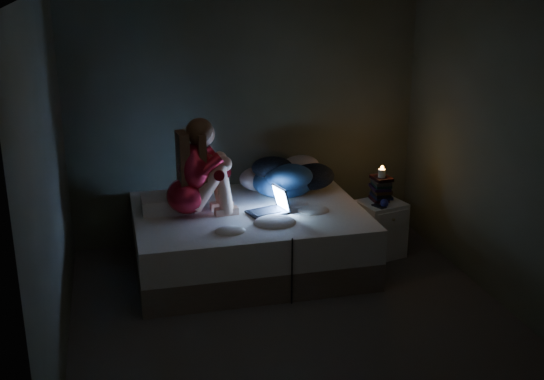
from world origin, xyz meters
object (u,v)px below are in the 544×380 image
object	(u,v)px
candle	(382,175)
phone	(376,206)
nightstand	(380,229)
woman	(186,168)
laptop	(267,200)
bed	(249,239)

from	to	relation	value
candle	phone	xyz separation A→B (m)	(-0.11, -0.15, -0.26)
phone	nightstand	bearing A→B (deg)	33.49
woman	laptop	world-z (taller)	woman
woman	nightstand	xyz separation A→B (m)	(1.90, -0.01, -0.76)
candle	nightstand	bearing A→B (deg)	-99.57
bed	phone	distance (m)	1.26
laptop	nightstand	world-z (taller)	laptop
woman	candle	size ratio (longest dim) A/B	11.38
bed	woman	world-z (taller)	woman
candle	woman	bearing A→B (deg)	-178.64
woman	laptop	xyz separation A→B (m)	(0.72, -0.12, -0.33)
bed	laptop	xyz separation A→B (m)	(0.15, -0.13, 0.42)
woman	phone	xyz separation A→B (m)	(1.81, -0.10, -0.48)
nightstand	candle	xyz separation A→B (m)	(0.01, 0.06, 0.55)
laptop	phone	distance (m)	1.09
bed	candle	xyz separation A→B (m)	(1.34, 0.03, 0.53)
phone	bed	bearing A→B (deg)	164.57
phone	woman	bearing A→B (deg)	166.65
laptop	candle	size ratio (longest dim) A/B	4.49
nightstand	candle	bearing A→B (deg)	67.07
candle	laptop	bearing A→B (deg)	-172.28
phone	laptop	bearing A→B (deg)	170.57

